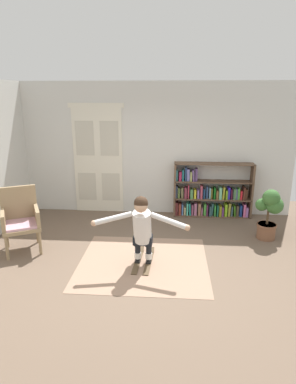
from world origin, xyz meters
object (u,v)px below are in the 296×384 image
skis_pair (144,260)px  person_skier (142,226)px  wicker_chair (20,218)px  bookshelf (210,195)px  potted_plant (270,208)px

skis_pair → person_skier: 0.69m
person_skier → wicker_chair: bearing=167.8°
wicker_chair → skis_pair: bearing=-8.1°
bookshelf → wicker_chair: size_ratio=1.55×
person_skier → skis_pair: bearing=87.1°
wicker_chair → skis_pair: size_ratio=1.28×
wicker_chair → person_skier: (2.15, -0.46, 0.11)m
potted_plant → bookshelf: bearing=129.7°
bookshelf → wicker_chair: bookshelf is taller
potted_plant → person_skier: (-2.26, -1.22, 0.09)m
skis_pair → person_skier: bearing=-92.9°
skis_pair → person_skier: size_ratio=0.58×
wicker_chair → potted_plant: size_ratio=1.12×
bookshelf → skis_pair: (-1.29, -2.23, -0.45)m
wicker_chair → potted_plant: 4.47m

